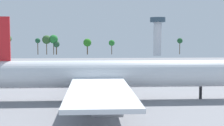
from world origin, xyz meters
TOP-DOWN VIEW (x-y plane):
  - ground_plane at (0.00, 0.00)m, footprint 293.75×293.75m
  - cargo_airplane at (-0.46, 0.00)m, footprint 73.44×68.59m
  - control_tower at (45.96, 170.48)m, footprint 11.87×11.87m
  - tree_line_backdrop at (-30.26, 190.52)m, footprint 148.31×7.17m

SIDE VIEW (x-z plane):
  - ground_plane at x=0.00m, z-range 0.00..0.00m
  - cargo_airplane at x=-0.46m, z-range -3.71..16.05m
  - tree_line_backdrop at x=-30.26m, z-range 3.19..19.56m
  - control_tower at x=45.96m, z-range 3.19..32.83m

